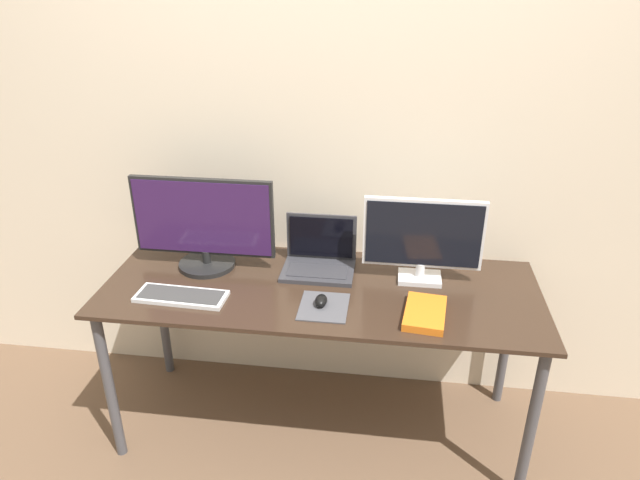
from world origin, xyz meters
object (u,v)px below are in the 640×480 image
object	(u,v)px
keyboard	(181,296)
monitor_right	(423,238)
mouse	(321,301)
book	(425,313)
monitor_left	(204,225)
laptop	(319,257)

from	to	relation	value
keyboard	monitor_right	bearing A→B (deg)	16.32
mouse	book	world-z (taller)	mouse
monitor_right	mouse	size ratio (longest dim) A/B	6.33
monitor_left	monitor_right	distance (m)	0.91
monitor_right	book	xyz separation A→B (m)	(0.01, -0.28, -0.18)
keyboard	laptop	bearing A→B (deg)	31.91
mouse	monitor_left	bearing A→B (deg)	154.39
monitor_left	keyboard	xyz separation A→B (m)	(-0.02, -0.27, -0.19)
monitor_right	keyboard	size ratio (longest dim) A/B	1.33
monitor_right	laptop	world-z (taller)	monitor_right
monitor_right	keyboard	distance (m)	0.99
book	monitor_right	bearing A→B (deg)	92.81
monitor_left	book	size ratio (longest dim) A/B	2.38
monitor_right	keyboard	bearing A→B (deg)	-163.68
monitor_left	mouse	bearing A→B (deg)	-25.61
monitor_left	monitor_right	size ratio (longest dim) A/B	1.25
monitor_left	monitor_right	bearing A→B (deg)	0.01
monitor_left	laptop	xyz separation A→B (m)	(0.49, 0.04, -0.14)
monitor_left	laptop	size ratio (longest dim) A/B	1.99
laptop	mouse	bearing A→B (deg)	-81.10
laptop	book	size ratio (longest dim) A/B	1.20
monitor_left	keyboard	bearing A→B (deg)	-93.97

